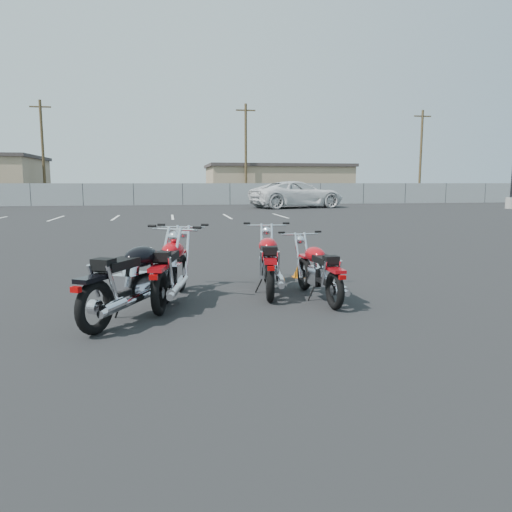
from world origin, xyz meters
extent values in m
plane|color=black|center=(0.00, 0.00, 0.00)|extent=(120.00, 120.00, 0.00)
torus|color=black|center=(-1.04, 1.07, 0.33)|extent=(0.26, 0.67, 0.66)
cylinder|color=silver|center=(-1.04, 1.07, 0.33)|extent=(0.15, 0.20, 0.18)
torus|color=black|center=(-1.37, -0.49, 0.33)|extent=(0.26, 0.67, 0.66)
cylinder|color=silver|center=(-1.37, -0.49, 0.33)|extent=(0.15, 0.20, 0.18)
cube|color=black|center=(-1.21, 0.29, 0.37)|extent=(0.35, 1.16, 0.07)
cube|color=silver|center=(-1.22, 0.24, 0.44)|extent=(0.39, 0.47, 0.33)
cylinder|color=silver|center=(-1.22, 0.24, 0.64)|extent=(0.27, 0.32, 0.29)
ellipsoid|color=#A90A11|center=(-1.16, 0.49, 0.79)|extent=(0.46, 0.70, 0.28)
cube|color=black|center=(-1.27, -0.03, 0.77)|extent=(0.41, 0.65, 0.11)
cube|color=black|center=(-1.33, -0.30, 0.82)|extent=(0.28, 0.25, 0.13)
cube|color=#A90A11|center=(-1.38, -0.51, 0.68)|extent=(0.29, 0.49, 0.06)
cube|color=#A90A11|center=(-1.04, 1.07, 0.68)|extent=(0.22, 0.40, 0.04)
cylinder|color=silver|center=(-1.21, -0.35, 0.61)|extent=(0.10, 0.21, 0.43)
cylinder|color=silver|center=(-1.47, -0.30, 0.61)|extent=(0.10, 0.21, 0.43)
cylinder|color=silver|center=(-1.10, -0.07, 0.31)|extent=(0.35, 1.21, 0.14)
cylinder|color=silver|center=(-1.18, -0.41, 0.33)|extent=(0.21, 0.41, 0.15)
cylinder|color=silver|center=(-0.91, 1.18, 0.68)|extent=(0.14, 0.44, 0.87)
cylinder|color=silver|center=(-1.11, 1.23, 0.68)|extent=(0.14, 0.44, 0.87)
sphere|color=silver|center=(-0.97, 1.38, 0.97)|extent=(0.21, 0.21, 0.18)
cylinder|color=silver|center=(-0.97, 1.40, 1.08)|extent=(0.76, 0.20, 0.03)
cylinder|color=black|center=(-0.59, 1.30, 1.12)|extent=(0.14, 0.07, 0.04)
cylinder|color=black|center=(-1.35, 1.46, 1.12)|extent=(0.14, 0.07, 0.04)
cylinder|color=black|center=(-1.38, 0.22, 0.17)|extent=(0.17, 0.06, 0.33)
cube|color=#990505|center=(-1.44, -0.79, 0.61)|extent=(0.12, 0.09, 0.07)
torus|color=black|center=(-1.30, 0.18, 0.34)|extent=(0.46, 0.66, 0.69)
cylinder|color=silver|center=(-1.30, 0.18, 0.34)|extent=(0.19, 0.22, 0.18)
torus|color=black|center=(-2.14, -1.26, 0.34)|extent=(0.46, 0.66, 0.69)
cylinder|color=silver|center=(-2.14, -1.26, 0.34)|extent=(0.19, 0.22, 0.18)
cube|color=black|center=(-1.72, -0.54, 0.39)|extent=(0.71, 1.10, 0.07)
cube|color=silver|center=(-1.75, -0.59, 0.46)|extent=(0.50, 0.54, 0.34)
cylinder|color=silver|center=(-1.75, -0.59, 0.67)|extent=(0.34, 0.36, 0.30)
ellipsoid|color=black|center=(-1.61, -0.37, 0.83)|extent=(0.64, 0.75, 0.29)
cube|color=black|center=(-1.89, -0.84, 0.80)|extent=(0.58, 0.70, 0.11)
cube|color=black|center=(-2.04, -1.09, 0.85)|extent=(0.32, 0.31, 0.14)
cube|color=black|center=(-2.15, -1.28, 0.71)|extent=(0.42, 0.52, 0.06)
cube|color=black|center=(-1.30, 0.18, 0.71)|extent=(0.33, 0.41, 0.05)
cylinder|color=silver|center=(-1.93, -1.18, 0.63)|extent=(0.16, 0.21, 0.45)
cylinder|color=silver|center=(-2.17, -1.05, 0.63)|extent=(0.16, 0.21, 0.45)
cylinder|color=silver|center=(-1.73, -0.93, 0.32)|extent=(0.73, 1.15, 0.15)
cylinder|color=silver|center=(-1.92, -1.25, 0.34)|extent=(0.32, 0.42, 0.15)
cylinder|color=silver|center=(-1.14, 0.24, 0.71)|extent=(0.28, 0.42, 0.91)
cylinder|color=silver|center=(-1.32, 0.35, 0.71)|extent=(0.28, 0.42, 0.91)
sphere|color=silver|center=(-1.14, 0.45, 1.01)|extent=(0.25, 0.25, 0.18)
cylinder|color=silver|center=(-1.12, 0.47, 1.13)|extent=(0.71, 0.44, 0.03)
cylinder|color=black|center=(-0.79, 0.25, 1.17)|extent=(0.14, 0.11, 0.04)
cylinder|color=black|center=(-1.48, 0.66, 1.17)|extent=(0.14, 0.11, 0.04)
cylinder|color=black|center=(-1.92, -0.56, 0.17)|extent=(0.17, 0.11, 0.35)
cube|color=#990505|center=(-2.30, -1.54, 0.63)|extent=(0.13, 0.12, 0.07)
torus|color=black|center=(0.57, 1.55, 0.32)|extent=(0.22, 0.65, 0.64)
cylinder|color=silver|center=(0.57, 1.55, 0.32)|extent=(0.13, 0.19, 0.17)
torus|color=black|center=(0.32, 0.02, 0.32)|extent=(0.22, 0.65, 0.64)
cylinder|color=silver|center=(0.32, 0.02, 0.32)|extent=(0.13, 0.19, 0.17)
cube|color=black|center=(0.45, 0.78, 0.36)|extent=(0.29, 1.13, 0.06)
cube|color=silver|center=(0.44, 0.73, 0.43)|extent=(0.36, 0.45, 0.32)
cylinder|color=silver|center=(0.44, 0.73, 0.62)|extent=(0.25, 0.30, 0.28)
ellipsoid|color=#A90A11|center=(0.48, 0.97, 0.77)|extent=(0.42, 0.67, 0.27)
cube|color=black|center=(0.40, 0.46, 0.75)|extent=(0.37, 0.63, 0.11)
cube|color=black|center=(0.35, 0.20, 0.79)|extent=(0.26, 0.23, 0.13)
cube|color=#A90A11|center=(0.32, -0.01, 0.66)|extent=(0.26, 0.48, 0.05)
cube|color=#A90A11|center=(0.57, 1.55, 0.66)|extent=(0.20, 0.38, 0.04)
cylinder|color=silver|center=(0.47, 0.15, 0.59)|extent=(0.08, 0.20, 0.42)
cylinder|color=silver|center=(0.22, 0.20, 0.59)|extent=(0.08, 0.20, 0.42)
cylinder|color=silver|center=(0.56, 0.44, 0.30)|extent=(0.29, 1.18, 0.14)
cylinder|color=silver|center=(0.51, 0.10, 0.32)|extent=(0.19, 0.39, 0.14)
cylinder|color=silver|center=(0.69, 1.66, 0.66)|extent=(0.12, 0.43, 0.84)
cylinder|color=silver|center=(0.50, 1.69, 0.66)|extent=(0.12, 0.43, 0.84)
sphere|color=silver|center=(0.62, 1.84, 0.94)|extent=(0.20, 0.20, 0.17)
cylinder|color=silver|center=(0.63, 1.86, 1.05)|extent=(0.74, 0.15, 0.03)
cylinder|color=black|center=(0.99, 1.78, 1.09)|extent=(0.13, 0.06, 0.04)
cylinder|color=black|center=(0.25, 1.90, 1.09)|extent=(0.13, 0.06, 0.04)
cylinder|color=black|center=(0.28, 0.70, 0.16)|extent=(0.17, 0.05, 0.32)
cube|color=#990505|center=(0.27, -0.28, 0.59)|extent=(0.12, 0.08, 0.06)
torus|color=black|center=(1.09, 0.80, 0.29)|extent=(0.14, 0.59, 0.58)
cylinder|color=silver|center=(1.09, 0.80, 0.29)|extent=(0.11, 0.16, 0.16)
torus|color=black|center=(1.16, -0.61, 0.29)|extent=(0.14, 0.59, 0.58)
cylinder|color=silver|center=(1.16, -0.61, 0.29)|extent=(0.11, 0.16, 0.16)
cube|color=black|center=(1.13, 0.09, 0.33)|extent=(0.15, 1.02, 0.06)
cube|color=silver|center=(1.13, 0.04, 0.39)|extent=(0.29, 0.38, 0.29)
cylinder|color=silver|center=(1.13, 0.04, 0.56)|extent=(0.21, 0.25, 0.26)
ellipsoid|color=#A90A11|center=(1.12, 0.27, 0.70)|extent=(0.33, 0.58, 0.25)
cube|color=black|center=(1.14, -0.20, 0.68)|extent=(0.28, 0.55, 0.10)
cube|color=black|center=(1.16, -0.44, 0.72)|extent=(0.22, 0.19, 0.12)
cube|color=#A90A11|center=(1.16, -0.63, 0.60)|extent=(0.20, 0.42, 0.05)
cube|color=#A90A11|center=(1.09, 0.80, 0.60)|extent=(0.14, 0.34, 0.04)
cylinder|color=silver|center=(1.27, -0.46, 0.53)|extent=(0.06, 0.18, 0.38)
cylinder|color=silver|center=(1.04, -0.47, 0.53)|extent=(0.06, 0.18, 0.38)
cylinder|color=silver|center=(1.30, -0.19, 0.27)|extent=(0.14, 1.07, 0.12)
cylinder|color=silver|center=(1.31, -0.50, 0.29)|extent=(0.13, 0.35, 0.13)
cylinder|color=silver|center=(1.17, 0.92, 0.60)|extent=(0.06, 0.39, 0.77)
cylinder|color=silver|center=(1.00, 0.91, 0.60)|extent=(0.06, 0.39, 0.77)
sphere|color=silver|center=(1.08, 1.07, 0.85)|extent=(0.16, 0.16, 0.16)
cylinder|color=silver|center=(1.08, 1.09, 0.95)|extent=(0.68, 0.06, 0.03)
cylinder|color=black|center=(1.42, 1.08, 0.99)|extent=(0.12, 0.04, 0.03)
cylinder|color=black|center=(0.74, 1.05, 0.99)|extent=(0.12, 0.04, 0.03)
cylinder|color=black|center=(1.00, -0.01, 0.15)|extent=(0.15, 0.03, 0.29)
cube|color=#990505|center=(1.18, -0.88, 0.53)|extent=(0.10, 0.06, 0.06)
cone|color=orange|center=(1.30, 1.95, 0.15)|extent=(0.23, 0.23, 0.28)
cube|color=orange|center=(1.30, 1.95, 0.00)|extent=(0.25, 0.25, 0.01)
cylinder|color=#989690|center=(23.07, 24.82, 0.40)|extent=(0.70, 0.70, 0.80)
cube|color=gray|center=(0.00, 35.00, 0.90)|extent=(80.00, 0.04, 1.80)
cylinder|color=black|center=(-12.00, 35.00, 0.90)|extent=(0.06, 0.06, 1.80)
cylinder|color=black|center=(-8.00, 35.00, 0.90)|extent=(0.06, 0.06, 1.80)
cylinder|color=black|center=(-4.00, 35.00, 0.90)|extent=(0.06, 0.06, 1.80)
cylinder|color=black|center=(0.00, 35.00, 0.90)|extent=(0.06, 0.06, 1.80)
cylinder|color=black|center=(4.00, 35.00, 0.90)|extent=(0.06, 0.06, 1.80)
cylinder|color=black|center=(8.00, 35.00, 0.90)|extent=(0.06, 0.06, 1.80)
cylinder|color=black|center=(12.00, 35.00, 0.90)|extent=(0.06, 0.06, 1.80)
cylinder|color=black|center=(16.00, 35.00, 0.90)|extent=(0.06, 0.06, 1.80)
cylinder|color=black|center=(20.00, 35.00, 0.90)|extent=(0.06, 0.06, 1.80)
cylinder|color=black|center=(24.00, 35.00, 0.90)|extent=(0.06, 0.06, 1.80)
cylinder|color=black|center=(28.00, 35.00, 0.90)|extent=(0.06, 0.06, 1.80)
cube|color=#9F8766|center=(10.00, 44.00, 1.70)|extent=(14.00, 9.00, 3.40)
cube|color=#3F3734|center=(10.00, 44.00, 3.55)|extent=(14.40, 9.40, 0.30)
cylinder|color=#42331E|center=(-12.00, 40.00, 4.50)|extent=(0.24, 0.24, 9.00)
cube|color=#42331E|center=(-12.00, 40.00, 8.40)|extent=(1.80, 0.12, 0.12)
cylinder|color=#42331E|center=(6.00, 39.00, 4.50)|extent=(0.24, 0.24, 9.00)
cube|color=#42331E|center=(6.00, 39.00, 8.40)|extent=(1.80, 0.12, 0.12)
cylinder|color=#42331E|center=(24.00, 40.00, 4.50)|extent=(0.24, 0.24, 9.00)
cube|color=#42331E|center=(24.00, 40.00, 8.40)|extent=(1.80, 0.12, 0.12)
cube|color=silver|center=(-7.00, 20.00, 0.00)|extent=(0.12, 4.00, 0.01)
cube|color=silver|center=(-4.00, 20.00, 0.00)|extent=(0.12, 4.00, 0.01)
cube|color=silver|center=(-1.00, 20.00, 0.00)|extent=(0.12, 4.00, 0.01)
cube|color=silver|center=(2.00, 20.00, 0.00)|extent=(0.12, 4.00, 0.01)
cube|color=silver|center=(5.00, 20.00, 0.00)|extent=(0.12, 4.00, 0.01)
imported|color=white|center=(8.25, 28.73, 1.55)|extent=(5.11, 8.68, 3.09)
camera|label=1|loc=(-1.22, -7.48, 1.86)|focal=35.00mm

